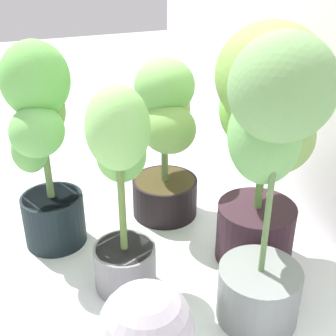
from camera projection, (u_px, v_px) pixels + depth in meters
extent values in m
plane|color=silver|center=(99.00, 285.00, 1.52)|extent=(8.00, 8.00, 0.00)
cylinder|color=slate|center=(125.00, 267.00, 1.49)|extent=(0.20, 0.20, 0.15)
cylinder|color=#3B2E1B|center=(124.00, 249.00, 1.45)|extent=(0.18, 0.18, 0.02)
cylinder|color=olive|center=(121.00, 184.00, 1.34)|extent=(0.02, 0.02, 0.47)
ellipsoid|color=#83C064|center=(118.00, 128.00, 1.26)|extent=(0.23, 0.22, 0.25)
ellipsoid|color=#72B657|center=(121.00, 155.00, 1.39)|extent=(0.22, 0.22, 0.18)
cylinder|color=gray|center=(258.00, 293.00, 1.36)|extent=(0.24, 0.24, 0.18)
cylinder|color=#492C1C|center=(261.00, 272.00, 1.32)|extent=(0.22, 0.22, 0.02)
cylinder|color=#5B7C46|center=(272.00, 176.00, 1.18)|extent=(0.02, 0.02, 0.62)
ellipsoid|color=#6A9A57|center=(283.00, 88.00, 1.07)|extent=(0.31, 0.32, 0.27)
ellipsoid|color=#6DAB5B|center=(264.00, 136.00, 1.22)|extent=(0.22, 0.20, 0.27)
cylinder|color=black|center=(54.00, 219.00, 1.70)|extent=(0.22, 0.22, 0.19)
cylinder|color=#483518|center=(51.00, 198.00, 1.66)|extent=(0.21, 0.21, 0.02)
cylinder|color=#5F7D44|center=(43.00, 134.00, 1.54)|extent=(0.03, 0.03, 0.49)
ellipsoid|color=#62AD4D|center=(35.00, 80.00, 1.45)|extent=(0.21, 0.23, 0.25)
ellipsoid|color=#6B9D47|center=(43.00, 110.00, 1.57)|extent=(0.21, 0.19, 0.19)
ellipsoid|color=#68AE56|center=(37.00, 131.00, 1.46)|extent=(0.24, 0.25, 0.17)
ellipsoid|color=#64A550|center=(30.00, 151.00, 1.54)|extent=(0.13, 0.14, 0.16)
cylinder|color=#311C25|center=(255.00, 232.00, 1.61)|extent=(0.27, 0.27, 0.21)
cylinder|color=#452926|center=(257.00, 209.00, 1.56)|extent=(0.25, 0.25, 0.02)
cylinder|color=#58803A|center=(265.00, 137.00, 1.44)|extent=(0.03, 0.03, 0.52)
ellipsoid|color=#7AA849|center=(271.00, 76.00, 1.35)|extent=(0.44, 0.43, 0.32)
ellipsoid|color=#77B745|center=(261.00, 110.00, 1.48)|extent=(0.38, 0.38, 0.27)
ellipsoid|color=#79A24E|center=(273.00, 134.00, 1.36)|extent=(0.27, 0.26, 0.23)
cylinder|color=black|center=(165.00, 196.00, 1.88)|extent=(0.26, 0.26, 0.16)
cylinder|color=#3C331A|center=(165.00, 181.00, 1.85)|extent=(0.24, 0.24, 0.02)
cylinder|color=#5F753E|center=(165.00, 129.00, 1.74)|extent=(0.03, 0.03, 0.44)
ellipsoid|color=#75AF5A|center=(164.00, 86.00, 1.66)|extent=(0.32, 0.32, 0.21)
ellipsoid|color=#899E4D|center=(162.00, 107.00, 1.80)|extent=(0.29, 0.29, 0.17)
ellipsoid|color=#759F4E|center=(168.00, 128.00, 1.65)|extent=(0.28, 0.27, 0.19)
sphere|color=#A8A0AB|center=(146.00, 329.00, 1.02)|extent=(0.31, 0.31, 0.22)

